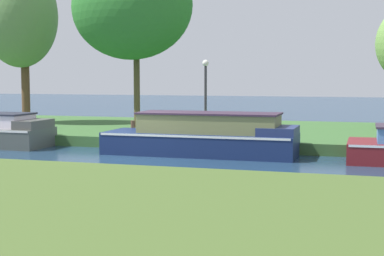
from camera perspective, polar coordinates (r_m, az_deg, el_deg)
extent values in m
plane|color=navy|center=(19.18, -5.78, -2.86)|extent=(120.00, 120.00, 0.00)
cube|color=#38612F|center=(25.72, 0.22, -0.36)|extent=(72.00, 10.00, 0.40)
cube|color=#4C4B49|center=(22.21, -15.31, 0.37)|extent=(0.83, 1.63, 0.32)
cube|color=#16254F|center=(19.62, 0.78, -1.54)|extent=(6.50, 2.03, 0.75)
cube|color=white|center=(19.59, 0.78, -0.56)|extent=(6.37, 2.06, 0.07)
cube|color=olive|center=(19.47, 1.68, 0.45)|extent=(4.66, 1.54, 0.63)
cube|color=#362538|center=(19.44, 1.68, 1.46)|extent=(4.76, 1.62, 0.06)
cube|color=navy|center=(19.01, 8.49, -0.26)|extent=(1.20, 1.71, 0.27)
cylinder|color=brown|center=(29.73, -16.06, 4.21)|extent=(0.40, 0.40, 3.78)
ellipsoid|color=#5D8849|center=(29.58, -16.58, 10.48)|extent=(3.73, 3.30, 4.91)
cylinder|color=brown|center=(25.68, -5.45, 4.50)|extent=(0.27, 0.27, 3.98)
ellipsoid|color=#2E782E|center=(25.34, -6.01, 11.84)|extent=(5.40, 3.39, 4.56)
cylinder|color=#333338|center=(21.81, 1.34, 2.64)|extent=(0.10, 0.10, 2.63)
sphere|color=white|center=(21.79, 1.34, 6.41)|extent=(0.24, 0.24, 0.24)
cylinder|color=#4A4021|center=(23.11, -13.64, 0.04)|extent=(0.13, 0.13, 0.54)
cylinder|color=brown|center=(21.58, -5.83, -0.08)|extent=(0.16, 0.16, 0.62)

